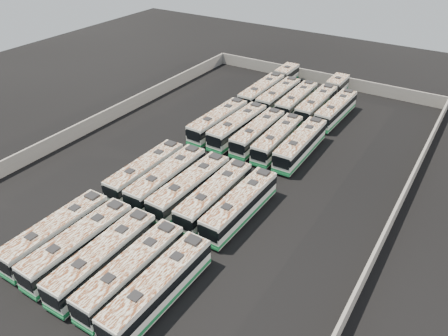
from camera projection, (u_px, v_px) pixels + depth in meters
ground at (218, 169)px, 57.49m from camera, size 140.00×140.00×0.00m
perimeter_wall at (218, 162)px, 56.90m from camera, size 45.20×73.20×2.20m
bus_front_far_left at (57, 233)px, 43.97m from camera, size 2.59×12.10×3.41m
bus_front_left at (79, 244)px, 42.46m from camera, size 2.74×12.38×3.48m
bus_front_center at (104, 258)px, 40.86m from camera, size 2.88×12.52×3.52m
bus_front_right at (132, 271)px, 39.44m from camera, size 2.60×12.29×3.46m
bus_front_far_right at (158, 288)px, 37.78m from camera, size 2.74×12.43×3.50m
bus_midfront_far_left at (146, 171)px, 53.73m from camera, size 2.63×12.15×3.42m
bus_midfront_left at (167, 178)px, 52.28m from camera, size 2.81×12.58×3.54m
bus_midfront_center at (190, 187)px, 50.70m from camera, size 2.97×12.62×3.54m
bus_midfront_right at (215, 196)px, 49.28m from camera, size 2.75×12.46×3.51m
bus_midfront_far_right at (240, 205)px, 47.82m from camera, size 2.84×12.34×3.46m
bus_midback_far_left at (218, 121)px, 65.43m from camera, size 2.95×12.58×3.53m
bus_midback_left at (238, 127)px, 63.97m from camera, size 2.94×12.57×3.53m
bus_midback_center at (258, 133)px, 62.47m from camera, size 2.61×12.10×3.41m
bus_midback_right at (278, 139)px, 60.87m from camera, size 2.84×12.06×3.38m
bus_midback_far_right at (300, 145)px, 59.40m from camera, size 2.79×12.52×3.52m
bus_back_far_left at (270, 86)px, 77.63m from camera, size 2.78×19.27×3.49m
bus_back_left at (279, 96)px, 73.86m from camera, size 2.56×12.07×3.40m
bus_back_center at (297, 101)px, 72.25m from camera, size 2.81×12.09×3.39m
bus_back_right at (323, 98)px, 73.11m from camera, size 2.70×18.81×3.41m
bus_back_far_right at (336, 110)px, 69.17m from camera, size 2.83×12.02×3.37m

